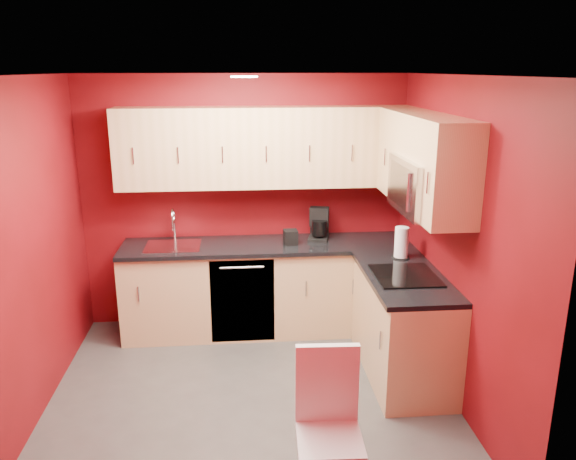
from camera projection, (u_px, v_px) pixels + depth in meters
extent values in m
plane|color=#474542|center=(251.00, 395.00, 4.54)|extent=(3.20, 3.20, 0.00)
plane|color=white|center=(245.00, 75.00, 3.84)|extent=(3.20, 3.20, 0.00)
plane|color=maroon|center=(245.00, 202.00, 5.62)|extent=(3.20, 0.00, 3.20)
plane|color=maroon|center=(255.00, 343.00, 2.75)|extent=(3.20, 0.00, 3.20)
plane|color=maroon|center=(27.00, 255.00, 4.05)|extent=(0.00, 3.00, 3.00)
plane|color=maroon|center=(456.00, 243.00, 4.32)|extent=(0.00, 3.00, 3.00)
cube|color=tan|center=(267.00, 289.00, 5.58)|extent=(2.80, 0.60, 0.87)
cube|color=tan|center=(403.00, 326.00, 4.77)|extent=(0.60, 1.30, 0.87)
cube|color=black|center=(267.00, 246.00, 5.44)|extent=(2.80, 0.63, 0.04)
cube|color=black|center=(404.00, 277.00, 4.62)|extent=(0.63, 1.27, 0.04)
cube|color=#DEB27D|center=(265.00, 147.00, 5.31)|extent=(2.80, 0.35, 0.75)
cube|color=#DEB27D|center=(406.00, 152.00, 4.98)|extent=(0.35, 0.57, 0.75)
cube|color=#DEB27D|center=(454.00, 177.00, 3.87)|extent=(0.35, 0.22, 0.75)
cube|color=#DEB27D|center=(432.00, 138.00, 4.28)|extent=(0.35, 0.76, 0.33)
cube|color=silver|center=(426.00, 186.00, 4.39)|extent=(0.40, 0.76, 0.42)
cube|color=black|center=(402.00, 186.00, 4.37)|extent=(0.02, 0.62, 0.33)
cylinder|color=silver|center=(408.00, 193.00, 4.15)|extent=(0.02, 0.02, 0.29)
cube|color=black|center=(405.00, 276.00, 4.58)|extent=(0.50, 0.55, 0.01)
cube|color=silver|center=(173.00, 247.00, 5.35)|extent=(0.52, 0.42, 0.02)
cylinder|color=silver|center=(174.00, 227.00, 5.51)|extent=(0.02, 0.02, 0.26)
torus|color=silver|center=(173.00, 216.00, 5.40)|extent=(0.02, 0.16, 0.16)
cylinder|color=silver|center=(172.00, 224.00, 5.35)|extent=(0.02, 0.02, 0.12)
cube|color=black|center=(243.00, 301.00, 5.28)|extent=(0.60, 0.02, 0.82)
cylinder|color=white|center=(244.00, 77.00, 4.13)|extent=(0.20, 0.20, 0.01)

